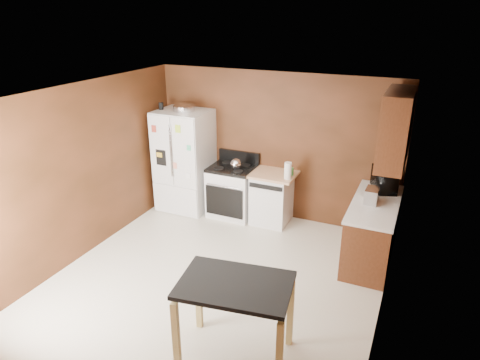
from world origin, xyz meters
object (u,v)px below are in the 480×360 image
Objects in this scene: paper_towel at (288,171)px; dishwasher at (272,197)px; pen_cup at (161,106)px; island at (235,296)px; refrigerator at (185,161)px; roasting_pan at (184,108)px; gas_range at (232,190)px; green_canister at (290,171)px; microwave at (384,180)px; kettle at (236,164)px; toaster at (372,195)px.

paper_towel is 0.66m from dishwasher.
island is (2.73, -2.90, -1.10)m from pen_cup.
refrigerator reaches higher than dishwasher.
roasting_pan is 0.42m from pen_cup.
dishwasher is at bearing 156.88° from paper_towel.
gas_range is (1.29, 0.11, -1.40)m from pen_cup.
pen_cup is 2.48m from green_canister.
roasting_pan is 2.12m from dishwasher.
pen_cup is 3.86m from microwave.
roasting_pan is 3.92m from island.
green_canister is (1.89, 0.12, -0.90)m from roasting_pan.
gas_range is at bearing 5.00° from pen_cup.
kettle is 0.92m from paper_towel.
paper_towel is 0.22× the size of island.
kettle is 0.55m from gas_range.
gas_range is (-0.10, 0.08, -0.53)m from kettle.
pen_cup is at bearing -175.00° from gas_range.
paper_towel reaches higher than gas_range.
paper_towel is 2.28× the size of green_canister.
kettle is at bearing -170.25° from dishwasher.
island is (1.44, -3.01, 0.30)m from gas_range.
dishwasher is at bearing 103.25° from island.
toaster is (3.67, -0.39, -0.86)m from pen_cup.
dishwasher is at bearing 69.84° from microwave.
pen_cup reaches higher than roasting_pan.
green_canister is at bearing 94.16° from paper_towel.
pen_cup is 4.13m from island.
roasting_pan is 0.95m from refrigerator.
pen_cup is at bearing 133.23° from island.
kettle reaches higher than green_canister.
pen_cup is 0.44× the size of paper_towel.
toaster is at bearing -17.68° from dishwasher.
roasting_pan reaches higher than toaster.
dishwasher is at bearing -171.20° from green_canister.
toaster is 2.49m from gas_range.
green_canister is 0.23× the size of microwave.
microwave is (3.77, 0.15, -0.82)m from pen_cup.
roasting_pan reaches higher than paper_towel.
roasting_pan reaches higher than green_canister.
microwave is (1.46, -0.03, 0.09)m from green_canister.
kettle is 0.10× the size of refrigerator.
green_canister is 3.12m from island.
kettle is at bearing -2.06° from roasting_pan.
refrigerator is 3.77m from island.
roasting_pan reaches higher than kettle.
roasting_pan is at bearing 173.20° from toaster.
paper_towel is 1.41m from toaster.
microwave is 2.54m from gas_range.
pen_cup reaches higher than dishwasher.
paper_towel reaches higher than kettle.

